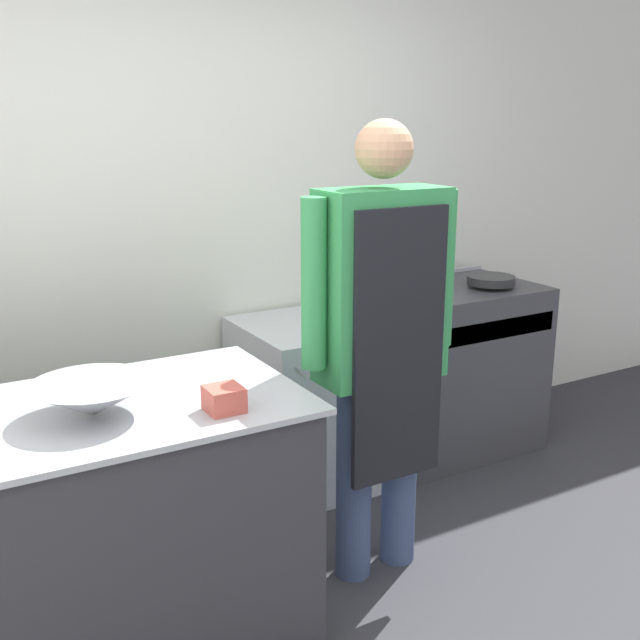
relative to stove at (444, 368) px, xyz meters
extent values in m
cube|color=silver|center=(-1.14, 0.40, 0.90)|extent=(8.00, 0.05, 2.70)
cube|color=#2D2D33|center=(-2.08, -0.76, -0.02)|extent=(1.34, 0.73, 0.88)
cube|color=#9EA0A8|center=(-2.08, -0.76, 0.43)|extent=(1.40, 0.76, 0.02)
cube|color=#38383D|center=(0.00, 0.00, 0.00)|extent=(0.97, 0.64, 0.90)
cube|color=#9EA0A8|center=(0.00, -0.30, 0.29)|extent=(0.90, 0.03, 0.10)
cube|color=#9EA0A8|center=(0.00, 0.31, 0.46)|extent=(0.97, 0.03, 0.02)
cube|color=silver|center=(-0.82, 0.02, -0.05)|extent=(0.65, 0.65, 0.82)
cube|color=silver|center=(-0.82, -0.30, 0.00)|extent=(0.55, 0.02, 0.57)
cylinder|color=#38476B|center=(-1.08, -0.77, -0.05)|extent=(0.14, 0.14, 0.81)
cylinder|color=#38476B|center=(-0.86, -0.77, -0.05)|extent=(0.14, 0.14, 0.81)
cube|color=#338C4C|center=(-0.97, -0.77, 0.72)|extent=(0.48, 0.22, 0.72)
cube|color=black|center=(-0.97, -0.90, 0.51)|extent=(0.39, 0.02, 1.02)
cylinder|color=#338C4C|center=(-1.25, -0.77, 0.75)|extent=(0.09, 0.09, 0.61)
cylinder|color=#338C4C|center=(-0.68, -0.77, 0.75)|extent=(0.09, 0.09, 0.61)
sphere|color=tan|center=(-0.97, -0.77, 1.21)|extent=(0.21, 0.21, 0.21)
cone|color=#9EA0A8|center=(-2.05, -0.82, 0.50)|extent=(0.37, 0.37, 0.11)
cube|color=#B24C3F|center=(-1.69, -0.98, 0.48)|extent=(0.11, 0.11, 0.08)
cylinder|color=#9EA0A8|center=(-0.22, 0.11, 0.57)|extent=(0.26, 0.26, 0.20)
ellipsoid|color=#9EA0A8|center=(-0.22, 0.11, 0.69)|extent=(0.25, 0.25, 0.04)
cylinder|color=#262628|center=(0.19, -0.11, 0.49)|extent=(0.25, 0.25, 0.04)
camera|label=1|loc=(-2.51, -3.00, 1.32)|focal=42.00mm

